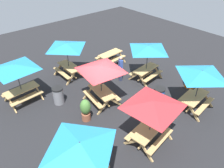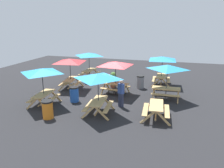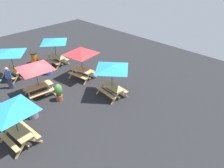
{
  "view_description": "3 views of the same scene",
  "coord_description": "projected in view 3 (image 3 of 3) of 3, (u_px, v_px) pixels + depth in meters",
  "views": [
    {
      "loc": [
        5.87,
        7.34,
        7.57
      ],
      "look_at": [
        -0.58,
        -0.14,
        0.9
      ],
      "focal_mm": 35.0,
      "sensor_mm": 36.0,
      "label": 1
    },
    {
      "loc": [
        -14.03,
        -4.13,
        4.97
      ],
      "look_at": [
        -0.58,
        -0.14,
        0.9
      ],
      "focal_mm": 35.0,
      "sensor_mm": 36.0,
      "label": 2
    },
    {
      "loc": [
        12.28,
        -5.63,
        8.27
      ],
      "look_at": [
        3.64,
        3.21,
        0.9
      ],
      "focal_mm": 35.0,
      "sensor_mm": 36.0,
      "label": 3
    }
  ],
  "objects": [
    {
      "name": "potted_plant_0",
      "position": [
        59.0,
        92.0,
        14.04
      ],
      "size": [
        0.52,
        0.52,
        1.21
      ],
      "color": "#935138",
      "rests_on": "ground"
    },
    {
      "name": "picnic_table_6",
      "position": [
        35.0,
        69.0,
        13.86
      ],
      "size": [
        2.81,
        2.81,
        2.34
      ],
      "rotation": [
        0.0,
        0.0,
        1.45
      ],
      "color": "tan",
      "rests_on": "ground"
    },
    {
      "name": "picnic_table_5",
      "position": [
        10.0,
        54.0,
        16.0
      ],
      "size": [
        2.18,
        2.18,
        2.34
      ],
      "rotation": [
        0.0,
        0.0,
        0.09
      ],
      "color": "tan",
      "rests_on": "ground"
    },
    {
      "name": "ground_plane",
      "position": [
        42.0,
        93.0,
        15.07
      ],
      "size": [
        28.46,
        28.46,
        0.0
      ],
      "primitive_type": "plane",
      "color": "#232326",
      "rests_on": "ground"
    },
    {
      "name": "trash_bin_blue",
      "position": [
        48.0,
        68.0,
        17.26
      ],
      "size": [
        0.59,
        0.59,
        0.98
      ],
      "color": "blue",
      "rests_on": "ground"
    },
    {
      "name": "picnic_table_3",
      "position": [
        81.0,
        54.0,
        15.93
      ],
      "size": [
        2.8,
        2.8,
        2.34
      ],
      "rotation": [
        0.0,
        0.0,
        0.14
      ],
      "color": "tan",
      "rests_on": "ground"
    },
    {
      "name": "picnic_table_4",
      "position": [
        12.0,
        111.0,
        10.14
      ],
      "size": [
        2.82,
        2.82,
        2.34
      ],
      "rotation": [
        0.0,
        0.0,
        0.06
      ],
      "color": "tan",
      "rests_on": "ground"
    },
    {
      "name": "trash_bin_gray",
      "position": [
        32.0,
        110.0,
        12.64
      ],
      "size": [
        0.59,
        0.59,
        0.98
      ],
      "color": "gray",
      "rests_on": "ground"
    },
    {
      "name": "picnic_table_7",
      "position": [
        54.0,
        42.0,
        18.06
      ],
      "size": [
        2.18,
        2.18,
        2.34
      ],
      "rotation": [
        0.0,
        0.0,
        0.09
      ],
      "color": "tan",
      "rests_on": "ground"
    },
    {
      "name": "person_standing",
      "position": [
        9.0,
        77.0,
        15.19
      ],
      "size": [
        0.37,
        0.42,
        1.67
      ],
      "rotation": [
        0.0,
        0.0,
        1.03
      ],
      "color": "#2D334C",
      "rests_on": "ground"
    },
    {
      "name": "trash_bin_orange",
      "position": [
        34.0,
        58.0,
        19.01
      ],
      "size": [
        0.59,
        0.59,
        0.98
      ],
      "color": "orange",
      "rests_on": "ground"
    },
    {
      "name": "picnic_table_1",
      "position": [
        112.0,
        69.0,
        13.84
      ],
      "size": [
        2.19,
        2.19,
        2.34
      ],
      "rotation": [
        0.0,
        0.0,
        -0.1
      ],
      "color": "tan",
      "rests_on": "ground"
    }
  ]
}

